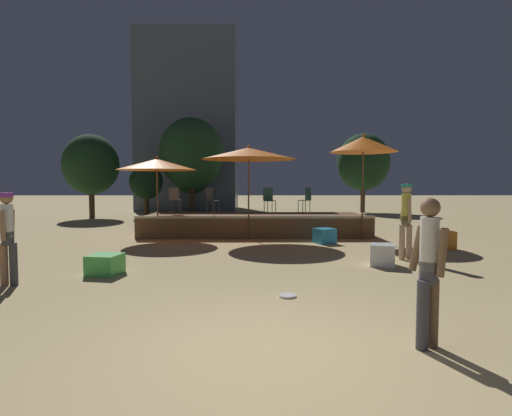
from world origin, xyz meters
The scene contains 23 objects.
ground_plane centered at (0.00, 0.00, 0.00)m, with size 120.00×120.00×0.00m, color tan.
wooden_deck centered at (-0.02, 10.14, 0.34)m, with size 7.74×3.00×0.75m.
patio_umbrella_0 centered at (-0.22, 8.65, 2.74)m, with size 3.00×3.00×3.01m.
patio_umbrella_1 centered at (3.41, 8.58, 3.02)m, with size 2.12×2.12×3.36m.
patio_umbrella_2 centered at (-3.22, 8.98, 2.41)m, with size 2.60×2.60×2.68m.
cube_seat_0 centered at (2.06, 7.75, 0.22)m, with size 0.69×0.69×0.45m.
cube_seat_1 centered at (-2.99, 3.65, 0.20)m, with size 0.67×0.67×0.39m.
cube_seat_2 centered at (2.73, 4.43, 0.23)m, with size 0.64×0.64×0.47m.
cube_seat_3 centered at (5.15, 6.65, 0.25)m, with size 0.47×0.47×0.50m.
person_1 centered at (-4.33, 2.78, 0.90)m, with size 0.29×0.44×1.63m.
person_2 centered at (1.79, 0.08, 0.86)m, with size 0.30×0.45×1.62m.
person_3 centered at (3.49, 5.12, 1.02)m, with size 0.30×0.53×1.78m.
bistro_chair_0 centered at (0.47, 9.73, 1.29)m, with size 0.44×0.44×0.90m.
bistro_chair_1 centered at (-1.52, 9.63, 1.29)m, with size 0.47×0.47×0.90m.
bistro_chair_2 centered at (1.83, 10.15, 1.29)m, with size 0.45×0.45×0.90m.
bistro_chair_3 centered at (-2.93, 10.36, 1.29)m, with size 0.40×0.40×0.90m.
frisbee_disc centered at (0.46, 2.05, 0.02)m, with size 0.27×0.27×0.03m.
background_tree_0 centered at (-8.58, 16.93, 2.79)m, with size 2.86×2.86×4.37m.
background_tree_1 centered at (-4.04, 21.40, 2.48)m, with size 2.42×2.42×3.83m.
background_tree_2 centered at (6.86, 21.04, 3.16)m, with size 3.25×3.25×4.96m.
background_tree_3 centered at (-5.75, 17.08, 1.90)m, with size 1.73×1.73×2.88m.
background_tree_4 centered at (-3.42, 17.68, 3.43)m, with size 3.49×3.49×5.36m.
distant_building centered at (-4.53, 24.12, 5.93)m, with size 6.60×4.87×11.86m.
Camera 1 is at (-0.08, -4.11, 1.76)m, focal length 28.00 mm.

